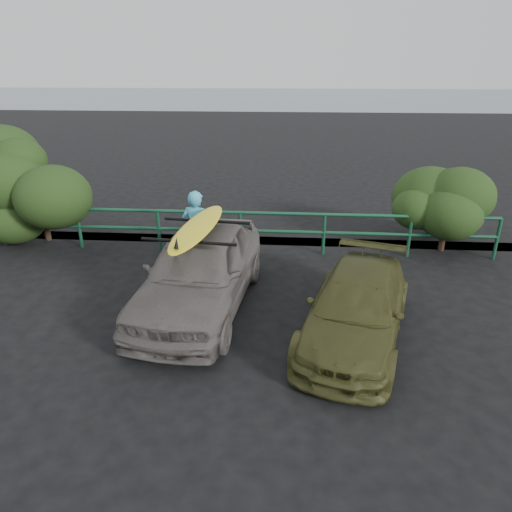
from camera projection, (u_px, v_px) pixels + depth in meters
The scene contains 10 objects.
ground at pixel (137, 380), 6.66m from camera, with size 80.00×80.00×0.00m, color black.
ocean at pixel (276, 97), 61.76m from camera, with size 200.00×200.00×0.00m, color slate.
guardrail at pixel (199, 231), 11.05m from camera, with size 14.00×0.08×1.04m, color #164D30, non-canonical shape.
shrub_left at pixel (12, 192), 11.44m from camera, with size 3.20×2.40×2.54m, color #243D16, non-canonical shape.
shrub_right at pixel (407, 211), 10.99m from camera, with size 3.20×2.40×1.96m, color #243D16, non-canonical shape.
sedan at pixel (200, 270), 8.42m from camera, with size 1.75×4.36×1.48m, color #615A56.
olive_vehicle at pixel (357, 308), 7.52m from camera, with size 1.52×3.73×1.08m, color #42431E.
man at pixel (197, 232), 9.83m from camera, with size 0.66×0.44×1.82m, color #45B1CF.
roof_rack at pixel (198, 231), 8.12m from camera, with size 1.66×1.16×0.06m, color black, non-canonical shape.
surfboard at pixel (198, 227), 8.09m from camera, with size 0.56×2.69×0.08m, color yellow.
Camera 1 is at (2.13, -5.28, 4.26)m, focal length 32.00 mm.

